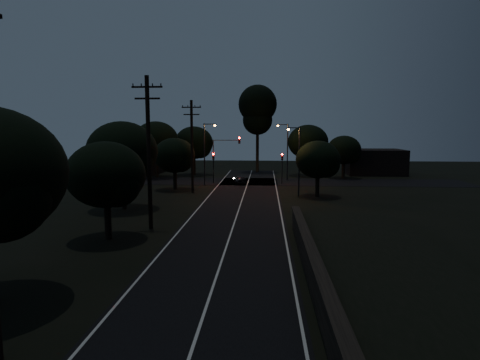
{
  "coord_description": "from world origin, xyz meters",
  "views": [
    {
      "loc": [
        2.37,
        -13.31,
        7.23
      ],
      "look_at": [
        0.0,
        24.0,
        2.5
      ],
      "focal_mm": 30.0,
      "sensor_mm": 36.0,
      "label": 1
    }
  ],
  "objects": [
    {
      "name": "utility_pole_far",
      "position": [
        -6.0,
        32.0,
        5.48
      ],
      "size": [
        2.2,
        0.3,
        10.5
      ],
      "color": "black",
      "rests_on": "ground"
    },
    {
      "name": "building_left",
      "position": [
        -20.0,
        52.0,
        2.2
      ],
      "size": [
        10.0,
        8.0,
        4.4
      ],
      "primitive_type": "cube",
      "color": "black",
      "rests_on": "ground"
    },
    {
      "name": "tree_far_e",
      "position": [
        14.18,
        46.9,
        4.09
      ],
      "size": [
        4.98,
        4.98,
        6.32
      ],
      "color": "black",
      "rests_on": "ground"
    },
    {
      "name": "signal_right",
      "position": [
        4.6,
        39.99,
        2.84
      ],
      "size": [
        0.28,
        0.35,
        4.1
      ],
      "color": "black",
      "rests_on": "ground"
    },
    {
      "name": "tall_pine",
      "position": [
        1.0,
        55.0,
        10.56
      ],
      "size": [
        6.45,
        6.45,
        14.66
      ],
      "color": "black",
      "rests_on": "ground"
    },
    {
      "name": "streetlight_c",
      "position": [
        5.83,
        30.0,
        4.35
      ],
      "size": [
        1.46,
        0.26,
        7.5
      ],
      "color": "black",
      "rests_on": "ground"
    },
    {
      "name": "tree_right_a",
      "position": [
        8.17,
        29.9,
        3.92
      ],
      "size": [
        4.76,
        4.76,
        6.05
      ],
      "color": "black",
      "rests_on": "ground"
    },
    {
      "name": "building_right",
      "position": [
        20.0,
        53.0,
        2.0
      ],
      "size": [
        9.0,
        7.0,
        4.0
      ],
      "primitive_type": "cube",
      "color": "black",
      "rests_on": "ground"
    },
    {
      "name": "streetlight_a",
      "position": [
        -5.31,
        38.0,
        4.64
      ],
      "size": [
        1.66,
        0.26,
        8.0
      ],
      "color": "black",
      "rests_on": "ground"
    },
    {
      "name": "car",
      "position": [
        -1.0,
        39.65,
        0.58
      ],
      "size": [
        2.1,
        3.6,
        1.15
      ],
      "primitive_type": "imported",
      "rotation": [
        0.0,
        0.0,
        3.37
      ],
      "color": "black",
      "rests_on": "ground"
    },
    {
      "name": "road_surface",
      "position": [
        0.0,
        31.12,
        0.01
      ],
      "size": [
        60.0,
        70.0,
        0.03
      ],
      "color": "black",
      "rests_on": "ground"
    },
    {
      "name": "ground",
      "position": [
        0.0,
        0.0,
        0.0
      ],
      "size": [
        160.0,
        160.0,
        0.0
      ],
      "primitive_type": "plane",
      "color": "black"
    },
    {
      "name": "signal_mast",
      "position": [
        -2.91,
        39.99,
        4.34
      ],
      "size": [
        3.7,
        0.35,
        6.25
      ],
      "color": "black",
      "rests_on": "ground"
    },
    {
      "name": "streetlight_b",
      "position": [
        5.31,
        44.0,
        4.64
      ],
      "size": [
        1.66,
        0.26,
        8.0
      ],
      "color": "black",
      "rests_on": "ground"
    },
    {
      "name": "tree_far_w",
      "position": [
        -13.77,
        45.87,
        5.48
      ],
      "size": [
        6.62,
        6.62,
        8.44
      ],
      "color": "black",
      "rests_on": "ground"
    },
    {
      "name": "tree_far_nw",
      "position": [
        -8.78,
        49.88,
        4.99
      ],
      "size": [
        6.09,
        6.09,
        7.71
      ],
      "color": "black",
      "rests_on": "ground"
    },
    {
      "name": "retaining_wall",
      "position": [
        7.74,
        3.0,
        0.62
      ],
      "size": [
        6.93,
        26.0,
        1.6
      ],
      "color": "black",
      "rests_on": "ground"
    },
    {
      "name": "tree_far_ne",
      "position": [
        9.22,
        49.87,
        5.15
      ],
      "size": [
        6.29,
        6.29,
        7.96
      ],
      "color": "black",
      "rests_on": "ground"
    },
    {
      "name": "signal_left",
      "position": [
        -4.6,
        39.99,
        2.84
      ],
      "size": [
        0.28,
        0.35,
        4.1
      ],
      "color": "black",
      "rests_on": "ground"
    },
    {
      "name": "tree_left_c",
      "position": [
        -10.28,
        21.87,
        5.15
      ],
      "size": [
        6.31,
        6.31,
        7.97
      ],
      "color": "black",
      "rests_on": "ground"
    },
    {
      "name": "tree_left_b",
      "position": [
        -7.82,
        11.9,
        4.2
      ],
      "size": [
        5.1,
        5.1,
        6.48
      ],
      "color": "black",
      "rests_on": "ground"
    },
    {
      "name": "tree_left_d",
      "position": [
        -8.33,
        33.9,
        4.04
      ],
      "size": [
        4.92,
        4.92,
        6.24
      ],
      "color": "black",
      "rests_on": "ground"
    },
    {
      "name": "utility_pole_mid",
      "position": [
        -6.0,
        15.0,
        5.74
      ],
      "size": [
        2.2,
        0.3,
        11.0
      ],
      "color": "black",
      "rests_on": "ground"
    }
  ]
}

